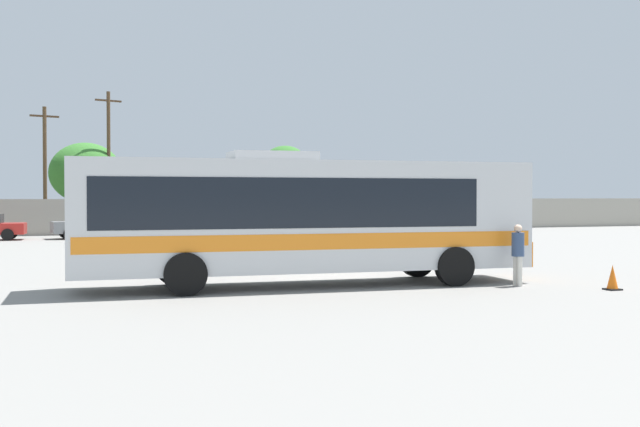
{
  "coord_description": "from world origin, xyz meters",
  "views": [
    {
      "loc": [
        -8.22,
        -20.47,
        2.38
      ],
      "look_at": [
        -0.55,
        0.18,
        1.89
      ],
      "focal_mm": 43.78,
      "sensor_mm": 36.0,
      "label": 1
    }
  ],
  "objects_px": {
    "coach_bus_silver_orange": "(301,215)",
    "roadside_tree_midright": "(86,173)",
    "utility_pole_near": "(109,159)",
    "parked_car_third_silver": "(217,223)",
    "traffic_cone_on_apron": "(613,278)",
    "roadside_tree_right": "(285,166)",
    "parked_car_second_grey": "(93,224)",
    "attendant_by_bus_door": "(518,251)",
    "utility_pole_far": "(45,167)"
  },
  "relations": [
    {
      "from": "attendant_by_bus_door",
      "to": "traffic_cone_on_apron",
      "type": "distance_m",
      "value": 2.42
    },
    {
      "from": "parked_car_third_silver",
      "to": "utility_pole_far",
      "type": "relative_size",
      "value": 0.57
    },
    {
      "from": "parked_car_third_silver",
      "to": "traffic_cone_on_apron",
      "type": "xyz_separation_m",
      "value": [
        3.48,
        -29.47,
        -0.46
      ]
    },
    {
      "from": "utility_pole_near",
      "to": "roadside_tree_midright",
      "type": "xyz_separation_m",
      "value": [
        -1.39,
        1.39,
        -0.9
      ]
    },
    {
      "from": "roadside_tree_right",
      "to": "coach_bus_silver_orange",
      "type": "bearing_deg",
      "value": -107.16
    },
    {
      "from": "utility_pole_near",
      "to": "utility_pole_far",
      "type": "height_order",
      "value": "utility_pole_near"
    },
    {
      "from": "parked_car_third_silver",
      "to": "utility_pole_far",
      "type": "bearing_deg",
      "value": 144.07
    },
    {
      "from": "attendant_by_bus_door",
      "to": "utility_pole_near",
      "type": "relative_size",
      "value": 0.18
    },
    {
      "from": "parked_car_third_silver",
      "to": "coach_bus_silver_orange",
      "type": "bearing_deg",
      "value": -97.98
    },
    {
      "from": "utility_pole_far",
      "to": "roadside_tree_midright",
      "type": "relative_size",
      "value": 1.34
    },
    {
      "from": "utility_pole_far",
      "to": "traffic_cone_on_apron",
      "type": "relative_size",
      "value": 12.54
    },
    {
      "from": "utility_pole_near",
      "to": "roadside_tree_midright",
      "type": "distance_m",
      "value": 2.16
    },
    {
      "from": "coach_bus_silver_orange",
      "to": "roadside_tree_right",
      "type": "height_order",
      "value": "roadside_tree_right"
    },
    {
      "from": "roadside_tree_midright",
      "to": "coach_bus_silver_orange",
      "type": "bearing_deg",
      "value": -84.77
    },
    {
      "from": "traffic_cone_on_apron",
      "to": "utility_pole_far",
      "type": "bearing_deg",
      "value": 109.61
    },
    {
      "from": "parked_car_third_silver",
      "to": "attendant_by_bus_door",
      "type": "bearing_deg",
      "value": -86.46
    },
    {
      "from": "coach_bus_silver_orange",
      "to": "roadside_tree_right",
      "type": "xyz_separation_m",
      "value": [
        10.77,
        34.89,
        2.68
      ]
    },
    {
      "from": "coach_bus_silver_orange",
      "to": "attendant_by_bus_door",
      "type": "height_order",
      "value": "coach_bus_silver_orange"
    },
    {
      "from": "utility_pole_near",
      "to": "roadside_tree_midright",
      "type": "relative_size",
      "value": 1.56
    },
    {
      "from": "utility_pole_far",
      "to": "roadside_tree_midright",
      "type": "distance_m",
      "value": 3.64
    },
    {
      "from": "parked_car_third_silver",
      "to": "utility_pole_near",
      "type": "relative_size",
      "value": 0.5
    },
    {
      "from": "attendant_by_bus_door",
      "to": "parked_car_second_grey",
      "type": "relative_size",
      "value": 0.37
    },
    {
      "from": "parked_car_second_grey",
      "to": "roadside_tree_midright",
      "type": "bearing_deg",
      "value": 88.62
    },
    {
      "from": "utility_pole_far",
      "to": "roadside_tree_right",
      "type": "height_order",
      "value": "utility_pole_far"
    },
    {
      "from": "attendant_by_bus_door",
      "to": "roadside_tree_right",
      "type": "relative_size",
      "value": 0.27
    },
    {
      "from": "coach_bus_silver_orange",
      "to": "roadside_tree_midright",
      "type": "distance_m",
      "value": 35.41
    },
    {
      "from": "roadside_tree_midright",
      "to": "traffic_cone_on_apron",
      "type": "bearing_deg",
      "value": -75.11
    },
    {
      "from": "attendant_by_bus_door",
      "to": "roadside_tree_midright",
      "type": "relative_size",
      "value": 0.27
    },
    {
      "from": "parked_car_third_silver",
      "to": "roadside_tree_midright",
      "type": "xyz_separation_m",
      "value": [
        -6.84,
        9.37,
        3.17
      ]
    },
    {
      "from": "utility_pole_near",
      "to": "utility_pole_far",
      "type": "bearing_deg",
      "value": -164.38
    },
    {
      "from": "utility_pole_near",
      "to": "roadside_tree_right",
      "type": "bearing_deg",
      "value": 4.86
    },
    {
      "from": "parked_car_third_silver",
      "to": "utility_pole_near",
      "type": "xyz_separation_m",
      "value": [
        -5.45,
        7.98,
        4.06
      ]
    },
    {
      "from": "utility_pole_near",
      "to": "utility_pole_far",
      "type": "relative_size",
      "value": 1.16
    },
    {
      "from": "coach_bus_silver_orange",
      "to": "attendant_by_bus_door",
      "type": "bearing_deg",
      "value": -21.19
    },
    {
      "from": "coach_bus_silver_orange",
      "to": "traffic_cone_on_apron",
      "type": "bearing_deg",
      "value": -27.09
    },
    {
      "from": "utility_pole_near",
      "to": "roadside_tree_right",
      "type": "height_order",
      "value": "utility_pole_near"
    },
    {
      "from": "utility_pole_near",
      "to": "roadside_tree_midright",
      "type": "bearing_deg",
      "value": 135.09
    },
    {
      "from": "parked_car_second_grey",
      "to": "utility_pole_near",
      "type": "xyz_separation_m",
      "value": [
        1.61,
        7.78,
        4.04
      ]
    },
    {
      "from": "coach_bus_silver_orange",
      "to": "parked_car_second_grey",
      "type": "height_order",
      "value": "coach_bus_silver_orange"
    },
    {
      "from": "coach_bus_silver_orange",
      "to": "utility_pole_near",
      "type": "height_order",
      "value": "utility_pole_near"
    },
    {
      "from": "attendant_by_bus_door",
      "to": "traffic_cone_on_apron",
      "type": "height_order",
      "value": "attendant_by_bus_door"
    },
    {
      "from": "utility_pole_near",
      "to": "attendant_by_bus_door",
      "type": "bearing_deg",
      "value": -78.69
    },
    {
      "from": "parked_car_third_silver",
      "to": "utility_pole_far",
      "type": "xyz_separation_m",
      "value": [
        -9.47,
        6.86,
        3.42
      ]
    },
    {
      "from": "coach_bus_silver_orange",
      "to": "utility_pole_near",
      "type": "bearing_deg",
      "value": 93.1
    },
    {
      "from": "parked_car_second_grey",
      "to": "roadside_tree_right",
      "type": "relative_size",
      "value": 0.73
    },
    {
      "from": "utility_pole_near",
      "to": "utility_pole_far",
      "type": "distance_m",
      "value": 4.21
    },
    {
      "from": "utility_pole_far",
      "to": "traffic_cone_on_apron",
      "type": "height_order",
      "value": "utility_pole_far"
    },
    {
      "from": "attendant_by_bus_door",
      "to": "utility_pole_near",
      "type": "bearing_deg",
      "value": 101.31
    },
    {
      "from": "traffic_cone_on_apron",
      "to": "roadside_tree_right",
      "type": "bearing_deg",
      "value": 84.55
    },
    {
      "from": "attendant_by_bus_door",
      "to": "utility_pole_near",
      "type": "xyz_separation_m",
      "value": [
        -7.18,
        35.89,
        3.92
      ]
    }
  ]
}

